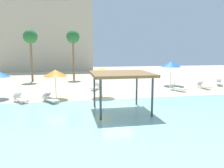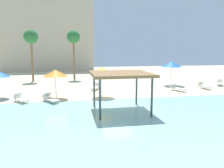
% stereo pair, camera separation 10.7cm
% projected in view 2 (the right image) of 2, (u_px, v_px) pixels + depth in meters
% --- Properties ---
extents(ground_plane, '(80.00, 80.00, 0.00)m').
position_uv_depth(ground_plane, '(118.00, 104.00, 17.65)').
color(ground_plane, beige).
extents(lagoon_water, '(44.00, 13.50, 0.04)m').
position_uv_depth(lagoon_water, '(137.00, 125.00, 12.54)').
color(lagoon_water, '#99D1C6').
rests_on(lagoon_water, ground).
extents(shade_pavilion, '(4.00, 4.00, 2.74)m').
position_uv_depth(shade_pavilion, '(121.00, 75.00, 14.95)').
color(shade_pavilion, '#42474C').
rests_on(shade_pavilion, ground).
extents(beach_umbrella_blue_0, '(2.43, 2.43, 2.94)m').
position_uv_depth(beach_umbrella_blue_0, '(172.00, 64.00, 26.49)').
color(beach_umbrella_blue_0, silver).
rests_on(beach_umbrella_blue_0, ground).
extents(beach_umbrella_orange_2, '(2.13, 2.13, 2.58)m').
position_uv_depth(beach_umbrella_orange_2, '(55.00, 73.00, 19.18)').
color(beach_umbrella_orange_2, silver).
rests_on(beach_umbrella_orange_2, ground).
extents(beach_umbrella_yellow_3, '(2.08, 2.08, 2.73)m').
position_uv_depth(beach_umbrella_yellow_3, '(102.00, 71.00, 19.77)').
color(beach_umbrella_yellow_3, silver).
rests_on(beach_umbrella_yellow_3, ground).
extents(lounge_chair_0, '(1.50, 1.93, 0.74)m').
position_uv_depth(lounge_chair_0, '(20.00, 98.00, 18.10)').
color(lounge_chair_0, white).
rests_on(lounge_chair_0, ground).
extents(lounge_chair_1, '(1.51, 1.93, 0.74)m').
position_uv_depth(lounge_chair_1, '(220.00, 83.00, 26.84)').
color(lounge_chair_1, white).
rests_on(lounge_chair_1, ground).
extents(lounge_chair_2, '(1.32, 1.98, 0.74)m').
position_uv_depth(lounge_chair_2, '(96.00, 86.00, 24.01)').
color(lounge_chair_2, white).
rests_on(lounge_chair_2, ground).
extents(lounge_chair_3, '(0.63, 1.91, 0.74)m').
position_uv_depth(lounge_chair_3, '(204.00, 86.00, 24.60)').
color(lounge_chair_3, white).
rests_on(lounge_chair_3, ground).
extents(lounge_chair_4, '(1.51, 1.93, 0.74)m').
position_uv_depth(lounge_chair_4, '(50.00, 98.00, 18.03)').
color(lounge_chair_4, white).
rests_on(lounge_chair_4, ground).
extents(lounge_chair_5, '(1.36, 1.97, 0.74)m').
position_uv_depth(lounge_chair_5, '(177.00, 88.00, 23.26)').
color(lounge_chair_5, white).
rests_on(lounge_chair_5, ground).
extents(palm_tree_0, '(1.90, 1.90, 7.05)m').
position_uv_depth(palm_tree_0, '(31.00, 38.00, 29.65)').
color(palm_tree_0, brown).
rests_on(palm_tree_0, ground).
extents(palm_tree_1, '(1.90, 1.90, 7.16)m').
position_uv_depth(palm_tree_1, '(73.00, 38.00, 31.76)').
color(palm_tree_1, brown).
rests_on(palm_tree_1, ground).
extents(hotel_block_0, '(19.01, 8.40, 14.91)m').
position_uv_depth(hotel_block_0, '(48.00, 36.00, 47.66)').
color(hotel_block_0, beige).
rests_on(hotel_block_0, ground).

